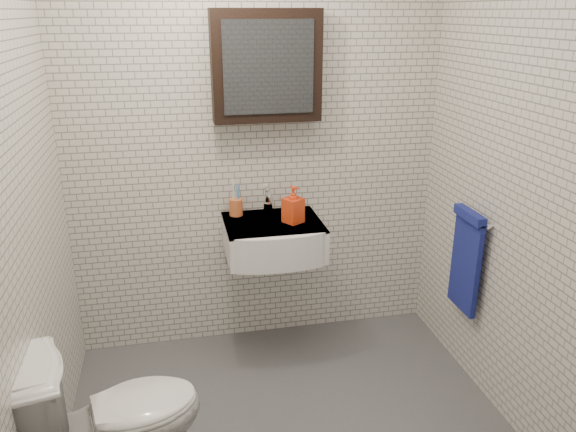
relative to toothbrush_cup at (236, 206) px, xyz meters
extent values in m
cube|color=silver|center=(0.14, 0.07, 0.34)|extent=(2.20, 0.02, 2.50)
cube|color=silver|center=(0.14, -1.93, 0.34)|extent=(2.20, 0.02, 2.50)
cube|color=silver|center=(-0.96, -0.93, 0.34)|extent=(0.02, 2.00, 2.50)
cube|color=silver|center=(1.24, -0.93, 0.34)|extent=(0.02, 2.00, 2.50)
cube|color=white|center=(0.19, -0.15, -0.16)|extent=(0.55, 0.45, 0.20)
cylinder|color=silver|center=(0.19, -0.13, -0.07)|extent=(0.31, 0.31, 0.02)
cylinder|color=silver|center=(0.19, -0.13, -0.06)|extent=(0.04, 0.04, 0.01)
cube|color=white|center=(0.19, -0.15, -0.06)|extent=(0.55, 0.45, 0.01)
cylinder|color=silver|center=(0.19, 0.01, -0.03)|extent=(0.06, 0.06, 0.06)
cylinder|color=silver|center=(0.19, 0.01, 0.03)|extent=(0.03, 0.03, 0.08)
cylinder|color=silver|center=(0.19, -0.05, 0.06)|extent=(0.02, 0.12, 0.02)
cube|color=silver|center=(0.19, 0.04, 0.09)|extent=(0.02, 0.09, 0.01)
cube|color=black|center=(0.19, 0.00, 0.79)|extent=(0.60, 0.14, 0.60)
cube|color=#3F444C|center=(0.19, -0.07, 0.79)|extent=(0.49, 0.01, 0.49)
cylinder|color=silver|center=(1.20, -0.58, 0.04)|extent=(0.02, 0.30, 0.02)
cylinder|color=silver|center=(1.22, -0.45, 0.04)|extent=(0.04, 0.02, 0.02)
cylinder|color=silver|center=(1.22, -0.71, 0.04)|extent=(0.04, 0.02, 0.02)
cube|color=navy|center=(1.19, -0.58, -0.23)|extent=(0.03, 0.26, 0.54)
cube|color=navy|center=(1.18, -0.58, 0.06)|extent=(0.05, 0.26, 0.05)
cylinder|color=#C75F31|center=(0.00, 0.00, -0.01)|extent=(0.09, 0.09, 0.10)
cylinder|color=white|center=(-0.02, -0.01, 0.06)|extent=(0.02, 0.03, 0.19)
cylinder|color=#4292D6|center=(0.01, -0.01, 0.05)|extent=(0.01, 0.02, 0.17)
cylinder|color=white|center=(-0.01, 0.01, 0.06)|extent=(0.02, 0.04, 0.20)
cylinder|color=#4292D6|center=(0.02, 0.01, 0.05)|extent=(0.02, 0.04, 0.18)
imported|color=#F8531A|center=(0.30, -0.19, 0.05)|extent=(0.13, 0.13, 0.21)
imported|color=white|center=(-0.66, -1.07, -0.54)|extent=(0.79, 0.56, 0.73)
camera|label=1|loc=(-0.35, -3.11, 1.08)|focal=35.00mm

